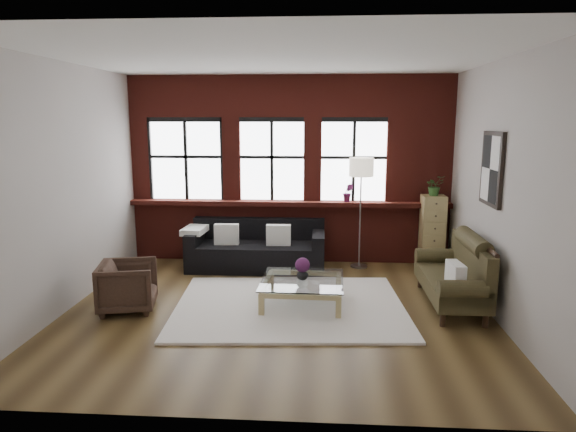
# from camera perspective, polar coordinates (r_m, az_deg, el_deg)

# --- Properties ---
(floor) EXTENTS (5.50, 5.50, 0.00)m
(floor) POSITION_cam_1_polar(r_m,az_deg,el_deg) (6.86, -1.19, -10.43)
(floor) COLOR #48341A
(floor) RESTS_ON ground
(ceiling) EXTENTS (5.50, 5.50, 0.00)m
(ceiling) POSITION_cam_1_polar(r_m,az_deg,el_deg) (6.43, -1.30, 17.21)
(ceiling) COLOR white
(ceiling) RESTS_ON ground
(wall_back) EXTENTS (5.50, 0.00, 5.50)m
(wall_back) POSITION_cam_1_polar(r_m,az_deg,el_deg) (8.93, 0.17, 5.14)
(wall_back) COLOR #B1ABA5
(wall_back) RESTS_ON ground
(wall_front) EXTENTS (5.50, 0.00, 5.50)m
(wall_front) POSITION_cam_1_polar(r_m,az_deg,el_deg) (4.00, -4.39, -1.97)
(wall_front) COLOR #B1ABA5
(wall_front) RESTS_ON ground
(wall_left) EXTENTS (0.00, 5.00, 5.00)m
(wall_left) POSITION_cam_1_polar(r_m,az_deg,el_deg) (7.23, -23.54, 2.90)
(wall_left) COLOR #B1ABA5
(wall_left) RESTS_ON ground
(wall_right) EXTENTS (0.00, 5.00, 5.00)m
(wall_right) POSITION_cam_1_polar(r_m,az_deg,el_deg) (6.79, 22.59, 2.50)
(wall_right) COLOR #B1ABA5
(wall_right) RESTS_ON ground
(brick_backwall) EXTENTS (5.50, 0.12, 3.20)m
(brick_backwall) POSITION_cam_1_polar(r_m,az_deg,el_deg) (8.87, 0.15, 5.10)
(brick_backwall) COLOR maroon
(brick_backwall) RESTS_ON floor
(sill_ledge) EXTENTS (5.50, 0.30, 0.08)m
(sill_ledge) POSITION_cam_1_polar(r_m,az_deg,el_deg) (8.85, 0.11, 1.43)
(sill_ledge) COLOR maroon
(sill_ledge) RESTS_ON brick_backwall
(window_left) EXTENTS (1.38, 0.10, 1.50)m
(window_left) POSITION_cam_1_polar(r_m,az_deg,el_deg) (9.16, -11.23, 6.02)
(window_left) COLOR black
(window_left) RESTS_ON brick_backwall
(window_mid) EXTENTS (1.38, 0.10, 1.50)m
(window_mid) POSITION_cam_1_polar(r_m,az_deg,el_deg) (8.89, -1.79, 6.08)
(window_mid) COLOR black
(window_mid) RESTS_ON brick_backwall
(window_right) EXTENTS (1.38, 0.10, 1.50)m
(window_right) POSITION_cam_1_polar(r_m,az_deg,el_deg) (8.86, 7.31, 5.98)
(window_right) COLOR black
(window_right) RESTS_ON brick_backwall
(wall_poster) EXTENTS (0.05, 0.74, 0.94)m
(wall_poster) POSITION_cam_1_polar(r_m,az_deg,el_deg) (7.03, 21.73, 4.88)
(wall_poster) COLOR black
(wall_poster) RESTS_ON wall_right
(shag_rug) EXTENTS (3.17, 2.57, 0.03)m
(shag_rug) POSITION_cam_1_polar(r_m,az_deg,el_deg) (6.96, 0.20, -9.95)
(shag_rug) COLOR silver
(shag_rug) RESTS_ON floor
(dark_sofa) EXTENTS (2.26, 0.91, 0.82)m
(dark_sofa) POSITION_cam_1_polar(r_m,az_deg,el_deg) (8.59, -3.51, -3.18)
(dark_sofa) COLOR black
(dark_sofa) RESTS_ON floor
(pillow_a) EXTENTS (0.41, 0.16, 0.34)m
(pillow_a) POSITION_cam_1_polar(r_m,az_deg,el_deg) (8.52, -6.84, -2.03)
(pillow_a) COLOR white
(pillow_a) RESTS_ON dark_sofa
(pillow_b) EXTENTS (0.40, 0.15, 0.34)m
(pillow_b) POSITION_cam_1_polar(r_m,az_deg,el_deg) (8.41, -1.06, -2.13)
(pillow_b) COLOR white
(pillow_b) RESTS_ON dark_sofa
(vintage_settee) EXTENTS (0.76, 1.71, 0.91)m
(vintage_settee) POSITION_cam_1_polar(r_m,az_deg,el_deg) (7.22, 17.66, -6.01)
(vintage_settee) COLOR #363019
(vintage_settee) RESTS_ON floor
(pillow_settee) EXTENTS (0.18, 0.39, 0.34)m
(pillow_settee) POSITION_cam_1_polar(r_m,az_deg,el_deg) (6.68, 18.10, -6.38)
(pillow_settee) COLOR white
(pillow_settee) RESTS_ON vintage_settee
(armchair) EXTENTS (0.84, 0.83, 0.65)m
(armchair) POSITION_cam_1_polar(r_m,az_deg,el_deg) (7.08, -17.37, -7.45)
(armchair) COLOR #322219
(armchair) RESTS_ON floor
(coffee_table) EXTENTS (1.12, 1.12, 0.37)m
(coffee_table) POSITION_cam_1_polar(r_m,az_deg,el_deg) (6.99, 1.61, -8.48)
(coffee_table) COLOR tan
(coffee_table) RESTS_ON shag_rug
(vase) EXTENTS (0.20, 0.20, 0.16)m
(vase) POSITION_cam_1_polar(r_m,az_deg,el_deg) (6.91, 1.62, -6.42)
(vase) COLOR #B2B2B2
(vase) RESTS_ON coffee_table
(flowers) EXTENTS (0.20, 0.20, 0.20)m
(flowers) POSITION_cam_1_polar(r_m,az_deg,el_deg) (6.88, 1.62, -5.47)
(flowers) COLOR #591E51
(flowers) RESTS_ON vase
(drawer_chest) EXTENTS (0.38, 0.38, 1.23)m
(drawer_chest) POSITION_cam_1_polar(r_m,az_deg,el_deg) (8.90, 15.72, -1.72)
(drawer_chest) COLOR tan
(drawer_chest) RESTS_ON floor
(potted_plant_top) EXTENTS (0.38, 0.35, 0.33)m
(potted_plant_top) POSITION_cam_1_polar(r_m,az_deg,el_deg) (8.77, 15.98, 3.27)
(potted_plant_top) COLOR #2D5923
(potted_plant_top) RESTS_ON drawer_chest
(floor_lamp) EXTENTS (0.40, 0.40, 2.00)m
(floor_lamp) POSITION_cam_1_polar(r_m,az_deg,el_deg) (8.60, 8.04, 0.77)
(floor_lamp) COLOR #A5A5A8
(floor_lamp) RESTS_ON floor
(sill_plant) EXTENTS (0.18, 0.15, 0.32)m
(sill_plant) POSITION_cam_1_polar(r_m,az_deg,el_deg) (8.78, 6.69, 2.60)
(sill_plant) COLOR #591E51
(sill_plant) RESTS_ON sill_ledge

